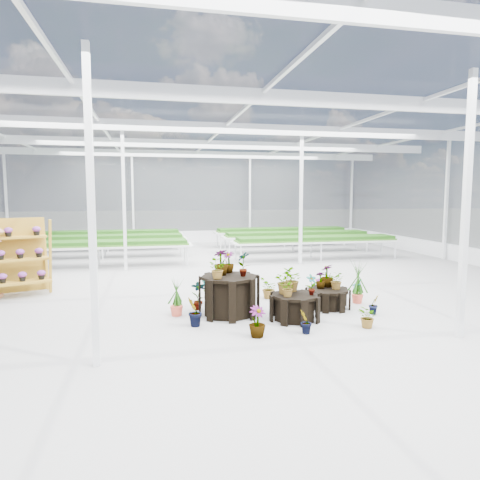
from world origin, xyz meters
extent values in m
plane|color=gray|center=(0.00, 0.00, 0.00)|extent=(24.00, 24.00, 0.00)
cylinder|color=black|center=(-0.65, -1.83, 0.41)|extent=(1.29, 1.29, 0.82)
cylinder|color=black|center=(0.55, -2.43, 0.26)|extent=(1.01, 1.01, 0.51)
cylinder|color=black|center=(1.55, -1.73, 0.21)|extent=(1.16, 1.16, 0.42)
imported|color=#1B4710|center=(-0.79, -1.70, 1.08)|extent=(0.37, 0.37, 0.53)
imported|color=#1B4710|center=(-0.37, -1.92, 1.07)|extent=(0.32, 0.29, 0.51)
imported|color=#1B4710|center=(-0.61, -1.48, 1.04)|extent=(0.35, 0.35, 0.45)
imported|color=#1B4710|center=(-0.95, -2.09, 1.02)|extent=(0.47, 0.46, 0.40)
imported|color=#1B4710|center=(0.37, -2.30, 0.77)|extent=(0.49, 0.54, 0.51)
imported|color=#1B4710|center=(0.85, -2.54, 0.72)|extent=(0.23, 0.17, 0.41)
imported|color=#1B4710|center=(0.59, -2.16, 0.75)|extent=(0.39, 0.44, 0.48)
imported|color=#1B4710|center=(0.34, -2.59, 0.68)|extent=(0.36, 0.32, 0.34)
imported|color=#1B4710|center=(1.41, -1.65, 0.61)|extent=(0.25, 0.25, 0.37)
imported|color=#1B4710|center=(1.73, -1.79, 0.62)|extent=(0.46, 0.47, 0.39)
imported|color=#1B4710|center=(1.62, -1.52, 0.68)|extent=(0.39, 0.39, 0.51)
imported|color=#1B4710|center=(-1.43, -2.47, 0.29)|extent=(0.36, 0.39, 0.58)
imported|color=#1B4710|center=(-1.21, -1.27, 0.32)|extent=(0.38, 0.30, 0.63)
imported|color=#1B4710|center=(-0.43, -3.27, 0.27)|extent=(0.39, 0.39, 0.54)
imported|color=#1B4710|center=(0.45, -3.30, 0.22)|extent=(0.30, 0.31, 0.44)
imported|color=#1B4710|center=(1.71, -3.21, 0.21)|extent=(0.38, 0.42, 0.42)
imported|color=#1B4710|center=(2.29, -2.37, 0.20)|extent=(0.28, 0.26, 0.41)
imported|color=#1B4710|center=(2.41, -1.42, 0.28)|extent=(0.25, 0.32, 0.55)
imported|color=#1B4710|center=(1.69, -0.92, 0.24)|extent=(0.35, 0.35, 0.48)
imported|color=#1B4710|center=(0.53, -0.65, 0.25)|extent=(0.54, 0.57, 0.50)
imported|color=#1B4710|center=(-0.95, -0.70, 0.29)|extent=(0.37, 0.34, 0.58)
camera|label=1|loc=(-2.21, -10.25, 2.45)|focal=32.00mm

